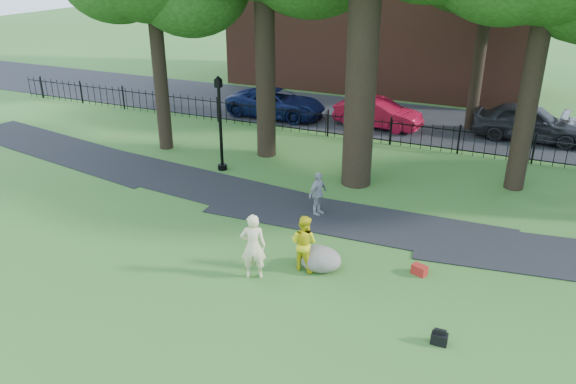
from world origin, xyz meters
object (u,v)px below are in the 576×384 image
at_px(boulder, 320,257).
at_px(lamppost, 220,125).
at_px(man, 304,243).
at_px(red_sedan, 378,113).
at_px(woman, 253,246).

bearing_deg(boulder, lamppost, 139.01).
relative_size(man, lamppost, 0.43).
bearing_deg(lamppost, boulder, -37.99).
bearing_deg(man, red_sedan, -74.10).
height_order(woman, man, woman).
xyz_separation_m(man, red_sedan, (-1.84, 13.92, -0.10)).
bearing_deg(man, woman, 49.56).
xyz_separation_m(woman, man, (1.07, 0.94, -0.13)).
bearing_deg(boulder, woman, -142.30).
bearing_deg(red_sedan, woman, -170.49).
distance_m(man, boulder, 0.64).
relative_size(boulder, red_sedan, 0.28).
bearing_deg(woman, man, -162.08).
distance_m(woman, red_sedan, 14.88).
bearing_deg(red_sedan, lamppost, 160.18).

